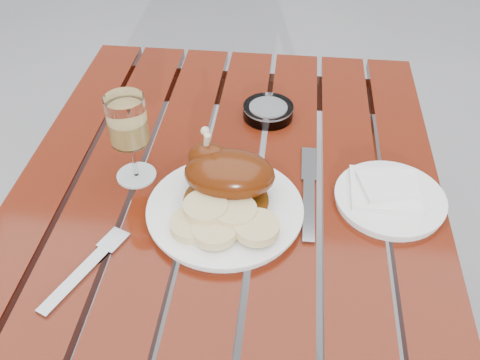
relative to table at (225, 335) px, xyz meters
name	(u,v)px	position (x,y,z in m)	size (l,w,h in m)	color
table	(225,335)	(0.00, 0.00, 0.00)	(0.80, 1.20, 0.75)	#631D0B
dinner_plate	(225,211)	(0.01, 0.01, 0.38)	(0.28, 0.28, 0.02)	white
roast_duck	(226,173)	(0.00, 0.05, 0.44)	(0.16, 0.15, 0.12)	#60300B
bread_dumplings	(221,220)	(0.01, -0.04, 0.41)	(0.18, 0.12, 0.03)	#DBC486
wine_glass	(130,139)	(-0.18, 0.09, 0.46)	(0.08, 0.08, 0.18)	#D6B361
side_plate	(390,199)	(0.30, 0.07, 0.38)	(0.20, 0.20, 0.02)	white
napkin	(385,190)	(0.29, 0.08, 0.40)	(0.12, 0.11, 0.01)	white
ashtray	(268,111)	(0.06, 0.32, 0.39)	(0.11, 0.11, 0.03)	#B2B7BC
fork	(81,273)	(-0.20, -0.15, 0.38)	(0.02, 0.18, 0.01)	gray
knife	(309,198)	(0.15, 0.06, 0.38)	(0.02, 0.22, 0.01)	gray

